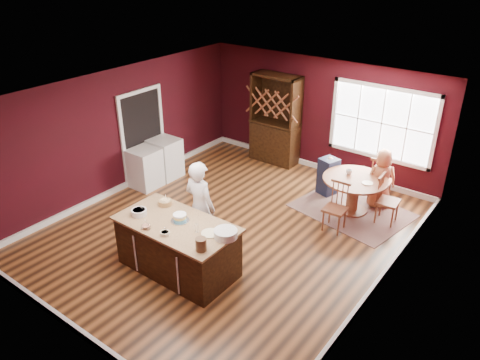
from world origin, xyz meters
name	(u,v)px	position (x,y,z in m)	size (l,w,h in m)	color
room_shell	(229,166)	(0.00, 0.00, 1.35)	(7.00, 7.00, 7.00)	brown
window	(382,123)	(1.50, 3.47, 1.50)	(2.36, 0.10, 1.66)	white
doorway	(143,137)	(-2.97, 0.60, 1.02)	(0.08, 1.26, 2.13)	white
kitchen_island	(178,247)	(0.09, -1.51, 0.44)	(2.04, 1.07, 0.92)	black
dining_table	(354,188)	(1.61, 2.07, 0.53)	(1.31, 1.31, 0.75)	brown
baker	(200,207)	(-0.01, -0.82, 0.86)	(0.63, 0.41, 1.73)	silver
layer_cake	(180,217)	(0.09, -1.42, 0.98)	(0.31, 0.31, 0.12)	white
bowl_blue	(139,212)	(-0.59, -1.69, 0.97)	(0.26, 0.26, 0.10)	silver
bowl_yellow	(165,202)	(-0.48, -1.19, 0.96)	(0.24, 0.24, 0.09)	#945D32
bowl_pink	(146,227)	(-0.18, -1.92, 0.95)	(0.16, 0.16, 0.06)	white
bowl_olive	(165,233)	(0.19, -1.87, 0.95)	(0.15, 0.15, 0.06)	beige
drinking_glass	(197,228)	(0.53, -1.50, 0.99)	(0.07, 0.07, 0.14)	white
dinner_plate	(210,233)	(0.74, -1.42, 0.93)	(0.29, 0.29, 0.02)	#F5E5B3
white_tub	(226,234)	(0.99, -1.35, 0.98)	(0.37, 0.37, 0.13)	white
stoneware_crock	(201,244)	(0.91, -1.83, 1.02)	(0.17, 0.17, 0.20)	#4E3821
toy_figurine	(201,243)	(0.83, -1.74, 0.96)	(0.05, 0.05, 0.09)	yellow
rug	(352,210)	(1.61, 2.07, 0.01)	(2.18, 1.69, 0.01)	brown
chair_east	(388,200)	(2.33, 2.06, 0.51)	(0.43, 0.41, 1.02)	brown
chair_south	(335,207)	(1.62, 1.20, 0.49)	(0.41, 0.39, 0.99)	brown
chair_north	(381,179)	(1.88, 2.79, 0.53)	(0.45, 0.43, 1.06)	brown
seated_woman	(381,179)	(1.96, 2.59, 0.64)	(0.63, 0.41, 1.28)	#BD6E45
high_chair	(328,176)	(0.83, 2.44, 0.44)	(0.35, 0.35, 0.87)	black
toddler	(330,161)	(0.86, 2.42, 0.81)	(0.18, 0.14, 0.26)	#8CA5BF
table_plate	(367,183)	(1.89, 2.00, 0.76)	(0.22, 0.22, 0.02)	beige
table_cup	(349,172)	(1.41, 2.18, 0.80)	(0.13, 0.13, 0.10)	silver
hutch	(275,119)	(-1.07, 3.22, 1.11)	(1.21, 0.51, 2.22)	black
washer	(145,168)	(-2.64, 0.28, 0.45)	(0.62, 0.60, 0.90)	silver
dryer	(165,158)	(-2.64, 0.92, 0.47)	(0.64, 0.62, 0.93)	silver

